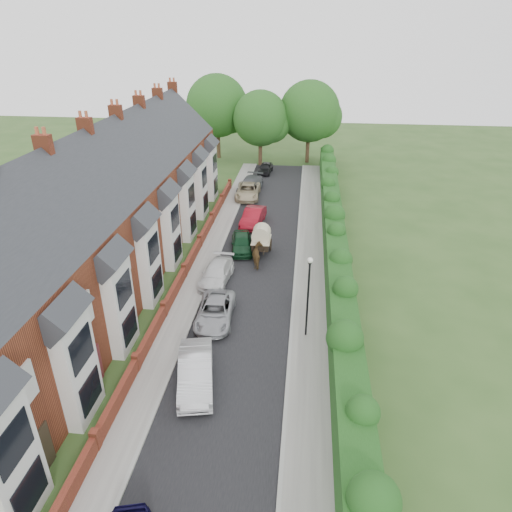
{
  "coord_description": "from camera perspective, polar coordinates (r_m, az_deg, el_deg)",
  "views": [
    {
      "loc": [
        2.93,
        -17.82,
        16.25
      ],
      "look_at": [
        -0.15,
        9.65,
        2.2
      ],
      "focal_mm": 32.0,
      "sensor_mm": 36.0,
      "label": 1
    }
  ],
  "objects": [
    {
      "name": "lamppost",
      "position": [
        25.38,
        6.57,
        -3.95
      ],
      "size": [
        0.32,
        0.32,
        5.16
      ],
      "color": "black",
      "rests_on": "ground"
    },
    {
      "name": "kerb_house_side",
      "position": [
        33.69,
        -5.5,
        -1.91
      ],
      "size": [
        0.18,
        58.0,
        0.13
      ],
      "primitive_type": "cube",
      "color": "#9A9A95",
      "rests_on": "ground"
    },
    {
      "name": "terrace_row",
      "position": [
        33.2,
        -18.71,
        4.69
      ],
      "size": [
        9.05,
        40.5,
        11.5
      ],
      "color": "brown",
      "rests_on": "ground"
    },
    {
      "name": "pavement_hedge_side",
      "position": [
        33.07,
        6.74,
        -2.58
      ],
      "size": [
        2.2,
        58.0,
        0.12
      ],
      "primitive_type": "cube",
      "color": "gray",
      "rests_on": "ground"
    },
    {
      "name": "car_green",
      "position": [
        36.46,
        -1.8,
        1.66
      ],
      "size": [
        2.25,
        4.25,
        1.38
      ],
      "primitive_type": "imported",
      "rotation": [
        0.0,
        0.0,
        0.16
      ],
      "color": "#0F351C",
      "rests_on": "ground"
    },
    {
      "name": "tree_far_right",
      "position": [
        60.72,
        7.07,
        17.33
      ],
      "size": [
        7.98,
        7.6,
        10.31
      ],
      "color": "#332316",
      "rests_on": "ground"
    },
    {
      "name": "car_silver_b",
      "position": [
        28.11,
        -5.11,
        -6.92
      ],
      "size": [
        2.31,
        4.7,
        1.28
      ],
      "primitive_type": "imported",
      "rotation": [
        0.0,
        0.0,
        0.04
      ],
      "color": "#9B9DA2",
      "rests_on": "ground"
    },
    {
      "name": "car_grey",
      "position": [
        50.05,
        -0.73,
        8.9
      ],
      "size": [
        2.72,
        5.4,
        1.51
      ],
      "primitive_type": "imported",
      "rotation": [
        0.0,
        0.0,
        -0.12
      ],
      "color": "#505357",
      "rests_on": "ground"
    },
    {
      "name": "horse_cart",
      "position": [
        35.74,
        0.66,
        2.33
      ],
      "size": [
        1.5,
        3.32,
        2.39
      ],
      "color": "black",
      "rests_on": "ground"
    },
    {
      "name": "car_black",
      "position": [
        56.6,
        1.17,
        10.92
      ],
      "size": [
        1.85,
        3.85,
        1.27
      ],
      "primitive_type": "imported",
      "rotation": [
        0.0,
        0.0,
        -0.1
      ],
      "color": "black",
      "rests_on": "ground"
    },
    {
      "name": "hedge",
      "position": [
        32.43,
        10.07,
        -0.37
      ],
      "size": [
        2.1,
        58.0,
        2.85
      ],
      "color": "#173D13",
      "rests_on": "ground"
    },
    {
      "name": "car_white",
      "position": [
        32.15,
        -4.96,
        -2.19
      ],
      "size": [
        2.17,
        4.63,
        1.31
      ],
      "primitive_type": "imported",
      "rotation": [
        0.0,
        0.0,
        -0.08
      ],
      "color": "silver",
      "rests_on": "ground"
    },
    {
      "name": "tree_far_left",
      "position": [
        59.11,
        0.92,
        16.67
      ],
      "size": [
        7.14,
        6.8,
        9.29
      ],
      "color": "#332316",
      "rests_on": "ground"
    },
    {
      "name": "tree_far_back",
      "position": [
        62.72,
        -4.48,
        18.03
      ],
      "size": [
        8.4,
        8.0,
        10.82
      ],
      "color": "#332316",
      "rests_on": "ground"
    },
    {
      "name": "ground",
      "position": [
        24.3,
        -2.26,
        -15.07
      ],
      "size": [
        140.0,
        140.0,
        0.0
      ],
      "primitive_type": "plane",
      "color": "#2D4C1E",
      "rests_on": "ground"
    },
    {
      "name": "pavement_house_side",
      "position": [
        33.85,
        -6.83,
        -1.84
      ],
      "size": [
        1.7,
        58.0,
        0.12
      ],
      "primitive_type": "cube",
      "color": "gray",
      "rests_on": "ground"
    },
    {
      "name": "kerb_hedge_side",
      "position": [
        33.06,
        4.92,
        -2.49
      ],
      "size": [
        0.18,
        58.0,
        0.13
      ],
      "primitive_type": "cube",
      "color": "#9A9A95",
      "rests_on": "ground"
    },
    {
      "name": "garden_wall_row",
      "position": [
        33.05,
        -8.93,
        -1.96
      ],
      "size": [
        0.35,
        40.35,
        1.1
      ],
      "color": "brown",
      "rests_on": "ground"
    },
    {
      "name": "car_beige",
      "position": [
        48.18,
        -1.02,
        8.13
      ],
      "size": [
        2.55,
        5.23,
        1.43
      ],
      "primitive_type": "imported",
      "rotation": [
        0.0,
        0.0,
        0.03
      ],
      "color": "tan",
      "rests_on": "ground"
    },
    {
      "name": "horse",
      "position": [
        34.06,
        0.3,
        0.02
      ],
      "size": [
        1.32,
        2.12,
        1.66
      ],
      "primitive_type": "imported",
      "rotation": [
        0.0,
        0.0,
        3.37
      ],
      "color": "brown",
      "rests_on": "ground"
    },
    {
      "name": "car_red",
      "position": [
        41.33,
        -0.36,
        4.91
      ],
      "size": [
        2.11,
        4.69,
        1.49
      ],
      "primitive_type": "imported",
      "rotation": [
        0.0,
        0.0,
        -0.12
      ],
      "color": "maroon",
      "rests_on": "ground"
    },
    {
      "name": "car_silver_a",
      "position": [
        23.68,
        -7.55,
        -14.14
      ],
      "size": [
        2.61,
        5.0,
        1.57
      ],
      "primitive_type": "imported",
      "rotation": [
        0.0,
        0.0,
        0.21
      ],
      "color": "silver",
      "rests_on": "ground"
    },
    {
      "name": "road",
      "position": [
        33.26,
        -0.34,
        -2.29
      ],
      "size": [
        6.0,
        58.0,
        0.02
      ],
      "primitive_type": "cube",
      "color": "black",
      "rests_on": "ground"
    }
  ]
}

